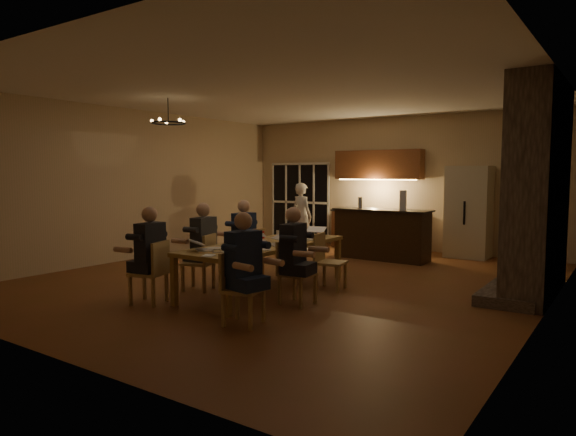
# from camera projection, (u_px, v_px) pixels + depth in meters

# --- Properties ---
(floor) EXTENTS (9.00, 9.00, 0.00)m
(floor) POSITION_uv_depth(u_px,v_px,m) (290.00, 279.00, 8.94)
(floor) COLOR brown
(floor) RESTS_ON ground
(back_wall) EXTENTS (8.00, 0.04, 3.20)m
(back_wall) POSITION_uv_depth(u_px,v_px,m) (394.00, 183.00, 12.52)
(back_wall) COLOR #C7AC8D
(back_wall) RESTS_ON ground
(left_wall) EXTENTS (0.04, 9.00, 3.20)m
(left_wall) POSITION_uv_depth(u_px,v_px,m) (136.00, 185.00, 11.05)
(left_wall) COLOR #C7AC8D
(left_wall) RESTS_ON ground
(right_wall) EXTENTS (0.04, 9.00, 3.20)m
(right_wall) POSITION_uv_depth(u_px,v_px,m) (551.00, 192.00, 6.54)
(right_wall) COLOR #C7AC8D
(right_wall) RESTS_ON ground
(ceiling) EXTENTS (8.00, 9.00, 0.04)m
(ceiling) POSITION_uv_depth(u_px,v_px,m) (291.00, 91.00, 8.66)
(ceiling) COLOR white
(ceiling) RESTS_ON back_wall
(french_doors) EXTENTS (1.86, 0.08, 2.10)m
(french_doors) POSITION_uv_depth(u_px,v_px,m) (300.00, 202.00, 14.04)
(french_doors) COLOR black
(french_doors) RESTS_ON ground
(fireplace) EXTENTS (0.58, 2.50, 3.20)m
(fireplace) POSITION_uv_depth(u_px,v_px,m) (539.00, 189.00, 7.71)
(fireplace) COLOR #6F6157
(fireplace) RESTS_ON ground
(kitchenette) EXTENTS (2.24, 0.68, 2.40)m
(kitchenette) POSITION_uv_depth(u_px,v_px,m) (377.00, 200.00, 12.46)
(kitchenette) COLOR brown
(kitchenette) RESTS_ON ground
(refrigerator) EXTENTS (0.90, 0.68, 2.00)m
(refrigerator) POSITION_uv_depth(u_px,v_px,m) (469.00, 212.00, 11.20)
(refrigerator) COLOR beige
(refrigerator) RESTS_ON ground
(dining_table) EXTENTS (1.10, 3.04, 0.75)m
(dining_table) POSITION_uv_depth(u_px,v_px,m) (265.00, 267.00, 8.05)
(dining_table) COLOR #AF8B46
(dining_table) RESTS_ON ground
(bar_island) EXTENTS (2.09, 0.72, 1.08)m
(bar_island) POSITION_uv_depth(u_px,v_px,m) (382.00, 234.00, 10.97)
(bar_island) COLOR black
(bar_island) RESTS_ON ground
(chair_left_near) EXTENTS (0.56, 0.56, 0.89)m
(chair_left_near) POSITION_uv_depth(u_px,v_px,m) (148.00, 272.00, 7.25)
(chair_left_near) COLOR tan
(chair_left_near) RESTS_ON ground
(chair_left_mid) EXTENTS (0.56, 0.56, 0.89)m
(chair_left_mid) POSITION_uv_depth(u_px,v_px,m) (198.00, 262.00, 8.09)
(chair_left_mid) COLOR tan
(chair_left_mid) RESTS_ON ground
(chair_left_far) EXTENTS (0.51, 0.51, 0.89)m
(chair_left_far) POSITION_uv_depth(u_px,v_px,m) (248.00, 253.00, 8.97)
(chair_left_far) COLOR tan
(chair_left_far) RESTS_ON ground
(chair_right_near) EXTENTS (0.52, 0.52, 0.89)m
(chair_right_near) POSITION_uv_depth(u_px,v_px,m) (244.00, 289.00, 6.22)
(chair_right_near) COLOR tan
(chair_right_near) RESTS_ON ground
(chair_right_mid) EXTENTS (0.45, 0.45, 0.89)m
(chair_right_mid) POSITION_uv_depth(u_px,v_px,m) (297.00, 273.00, 7.20)
(chair_right_mid) COLOR tan
(chair_right_mid) RESTS_ON ground
(chair_right_far) EXTENTS (0.50, 0.50, 0.89)m
(chair_right_far) POSITION_uv_depth(u_px,v_px,m) (331.00, 262.00, 8.11)
(chair_right_far) COLOR tan
(chair_right_far) RESTS_ON ground
(person_left_near) EXTENTS (0.67, 0.67, 1.38)m
(person_left_near) POSITION_uv_depth(u_px,v_px,m) (151.00, 255.00, 7.23)
(person_left_near) COLOR #202229
(person_left_near) RESTS_ON ground
(person_right_near) EXTENTS (0.70, 0.70, 1.38)m
(person_right_near) POSITION_uv_depth(u_px,v_px,m) (244.00, 269.00, 6.21)
(person_right_near) COLOR #1D2549
(person_right_near) RESTS_ON ground
(person_left_mid) EXTENTS (0.67, 0.67, 1.38)m
(person_left_mid) POSITION_uv_depth(u_px,v_px,m) (204.00, 246.00, 8.14)
(person_left_mid) COLOR #32363B
(person_left_mid) RESTS_ON ground
(person_right_mid) EXTENTS (0.67, 0.67, 1.38)m
(person_right_mid) POSITION_uv_depth(u_px,v_px,m) (293.00, 257.00, 7.12)
(person_right_mid) COLOR #202229
(person_right_mid) RESTS_ON ground
(person_left_far) EXTENTS (0.63, 0.63, 1.38)m
(person_left_far) POSITION_uv_depth(u_px,v_px,m) (244.00, 239.00, 9.01)
(person_left_far) COLOR #1D2549
(person_left_far) RESTS_ON ground
(standing_person) EXTENTS (0.67, 0.53, 1.62)m
(standing_person) POSITION_uv_depth(u_px,v_px,m) (302.00, 216.00, 12.34)
(standing_person) COLOR silver
(standing_person) RESTS_ON ground
(chandelier) EXTENTS (0.62, 0.62, 0.03)m
(chandelier) POSITION_uv_depth(u_px,v_px,m) (168.00, 123.00, 9.30)
(chandelier) COLOR black
(chandelier) RESTS_ON ceiling
(laptop_a) EXTENTS (0.42, 0.42, 0.23)m
(laptop_a) POSITION_uv_depth(u_px,v_px,m) (204.00, 243.00, 7.26)
(laptop_a) COLOR silver
(laptop_a) RESTS_ON dining_table
(laptop_b) EXTENTS (0.38, 0.35, 0.23)m
(laptop_b) POSITION_uv_depth(u_px,v_px,m) (246.00, 244.00, 7.16)
(laptop_b) COLOR silver
(laptop_b) RESTS_ON dining_table
(laptop_c) EXTENTS (0.41, 0.39, 0.23)m
(laptop_c) POSITION_uv_depth(u_px,v_px,m) (256.00, 234.00, 8.25)
(laptop_c) COLOR silver
(laptop_c) RESTS_ON dining_table
(laptop_d) EXTENTS (0.41, 0.39, 0.23)m
(laptop_d) POSITION_uv_depth(u_px,v_px,m) (276.00, 238.00, 7.81)
(laptop_d) COLOR silver
(laptop_d) RESTS_ON dining_table
(laptop_e) EXTENTS (0.36, 0.33, 0.23)m
(laptop_e) POSITION_uv_depth(u_px,v_px,m) (296.00, 229.00, 9.08)
(laptop_e) COLOR silver
(laptop_e) RESTS_ON dining_table
(laptop_f) EXTENTS (0.38, 0.35, 0.23)m
(laptop_f) POSITION_uv_depth(u_px,v_px,m) (314.00, 231.00, 8.79)
(laptop_f) COLOR silver
(laptop_f) RESTS_ON dining_table
(mug_front) EXTENTS (0.08, 0.08, 0.10)m
(mug_front) POSITION_uv_depth(u_px,v_px,m) (242.00, 243.00, 7.68)
(mug_front) COLOR white
(mug_front) RESTS_ON dining_table
(mug_mid) EXTENTS (0.08, 0.08, 0.10)m
(mug_mid) POSITION_uv_depth(u_px,v_px,m) (290.00, 236.00, 8.48)
(mug_mid) COLOR white
(mug_mid) RESTS_ON dining_table
(mug_back) EXTENTS (0.08, 0.08, 0.10)m
(mug_back) POSITION_uv_depth(u_px,v_px,m) (279.00, 233.00, 8.94)
(mug_back) COLOR white
(mug_back) RESTS_ON dining_table
(redcup_near) EXTENTS (0.10, 0.10, 0.12)m
(redcup_near) POSITION_uv_depth(u_px,v_px,m) (231.00, 252.00, 6.77)
(redcup_near) COLOR red
(redcup_near) RESTS_ON dining_table
(redcup_mid) EXTENTS (0.10, 0.10, 0.12)m
(redcup_mid) POSITION_uv_depth(u_px,v_px,m) (262.00, 235.00, 8.65)
(redcup_mid) COLOR red
(redcup_mid) RESTS_ON dining_table
(redcup_far) EXTENTS (0.09, 0.09, 0.12)m
(redcup_far) POSITION_uv_depth(u_px,v_px,m) (320.00, 231.00, 9.14)
(redcup_far) COLOR red
(redcup_far) RESTS_ON dining_table
(can_silver) EXTENTS (0.06, 0.06, 0.12)m
(can_silver) POSITION_uv_depth(u_px,v_px,m) (239.00, 244.00, 7.48)
(can_silver) COLOR #B2B2B7
(can_silver) RESTS_ON dining_table
(can_cola) EXTENTS (0.06, 0.06, 0.12)m
(can_cola) POSITION_uv_depth(u_px,v_px,m) (302.00, 231.00, 9.25)
(can_cola) COLOR #3F0F0C
(can_cola) RESTS_ON dining_table
(can_right) EXTENTS (0.06, 0.06, 0.12)m
(can_right) POSITION_uv_depth(u_px,v_px,m) (295.00, 240.00, 8.00)
(can_right) COLOR #B2B2B7
(can_right) RESTS_ON dining_table
(plate_near) EXTENTS (0.26, 0.26, 0.02)m
(plate_near) POSITION_uv_depth(u_px,v_px,m) (262.00, 249.00, 7.32)
(plate_near) COLOR white
(plate_near) RESTS_ON dining_table
(plate_left) EXTENTS (0.25, 0.25, 0.02)m
(plate_left) POSITION_uv_depth(u_px,v_px,m) (214.00, 248.00, 7.40)
(plate_left) COLOR white
(plate_left) RESTS_ON dining_table
(plate_far) EXTENTS (0.22, 0.22, 0.02)m
(plate_far) POSITION_uv_depth(u_px,v_px,m) (312.00, 239.00, 8.46)
(plate_far) COLOR white
(plate_far) RESTS_ON dining_table
(notepad) EXTENTS (0.21, 0.24, 0.01)m
(notepad) POSITION_uv_depth(u_px,v_px,m) (208.00, 256.00, 6.79)
(notepad) COLOR white
(notepad) RESTS_ON dining_table
(bar_bottle) EXTENTS (0.09, 0.09, 0.24)m
(bar_bottle) POSITION_uv_depth(u_px,v_px,m) (360.00, 203.00, 11.26)
(bar_bottle) COLOR #99999E
(bar_bottle) RESTS_ON bar_island
(bar_blender) EXTENTS (0.16, 0.16, 0.41)m
(bar_blender) POSITION_uv_depth(u_px,v_px,m) (403.00, 200.00, 10.60)
(bar_blender) COLOR silver
(bar_blender) RESTS_ON bar_island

